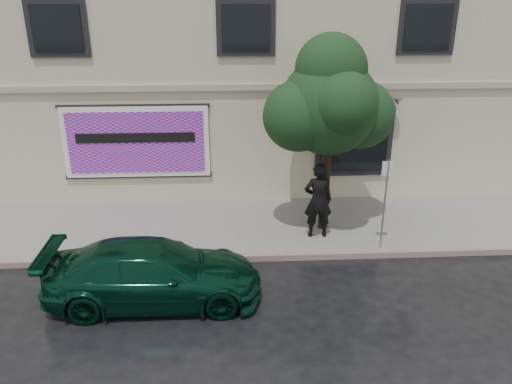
{
  "coord_description": "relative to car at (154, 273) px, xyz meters",
  "views": [
    {
      "loc": [
        -0.49,
        -9.18,
        6.07
      ],
      "look_at": [
        0.13,
        2.2,
        1.51
      ],
      "focal_mm": 35.0,
      "sensor_mm": 36.0,
      "label": 1
    }
  ],
  "objects": [
    {
      "name": "ground",
      "position": [
        2.13,
        0.06,
        -0.65
      ],
      "size": [
        90.0,
        90.0,
        0.0
      ],
      "primitive_type": "plane",
      "color": "black",
      "rests_on": "ground"
    },
    {
      "name": "sidewalk",
      "position": [
        2.13,
        3.31,
        -0.57
      ],
      "size": [
        20.0,
        3.5,
        0.15
      ],
      "primitive_type": "cube",
      "color": "gray",
      "rests_on": "ground"
    },
    {
      "name": "curb",
      "position": [
        2.13,
        1.56,
        -0.57
      ],
      "size": [
        20.0,
        0.18,
        0.16
      ],
      "primitive_type": "cube",
      "color": "slate",
      "rests_on": "ground"
    },
    {
      "name": "building",
      "position": [
        2.13,
        9.06,
        2.85
      ],
      "size": [
        20.0,
        8.12,
        7.0
      ],
      "color": "beige",
      "rests_on": "ground"
    },
    {
      "name": "billboard",
      "position": [
        -1.07,
        4.98,
        1.4
      ],
      "size": [
        4.3,
        0.16,
        2.2
      ],
      "color": "white",
      "rests_on": "ground"
    },
    {
      "name": "car",
      "position": [
        0.0,
        0.0,
        0.0
      ],
      "size": [
        4.46,
        1.99,
        1.3
      ],
      "primitive_type": "imported",
      "rotation": [
        0.0,
        0.0,
        1.58
      ],
      "color": "#083020",
      "rests_on": "ground"
    },
    {
      "name": "pedestrian",
      "position": [
        3.86,
        2.5,
        0.5
      ],
      "size": [
        0.73,
        0.48,
        2.0
      ],
      "primitive_type": "imported",
      "rotation": [
        0.0,
        0.0,
        3.15
      ],
      "color": "black",
      "rests_on": "sidewalk"
    },
    {
      "name": "umbrella",
      "position": [
        3.86,
        2.5,
        1.9
      ],
      "size": [
        1.34,
        1.34,
        0.81
      ],
      "primitive_type": "imported",
      "rotation": [
        0.0,
        0.0,
        -0.26
      ],
      "color": "black",
      "rests_on": "pedestrian"
    },
    {
      "name": "street_tree",
      "position": [
        4.1,
        3.0,
        2.8
      ],
      "size": [
        2.44,
        2.44,
        4.55
      ],
      "color": "black",
      "rests_on": "sidewalk"
    },
    {
      "name": "sign_pole",
      "position": [
        5.34,
        1.76,
        0.91
      ],
      "size": [
        0.28,
        0.06,
        2.3
      ],
      "rotation": [
        0.0,
        0.0,
        -0.15
      ],
      "color": "#9FA2A8",
      "rests_on": "sidewalk"
    }
  ]
}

